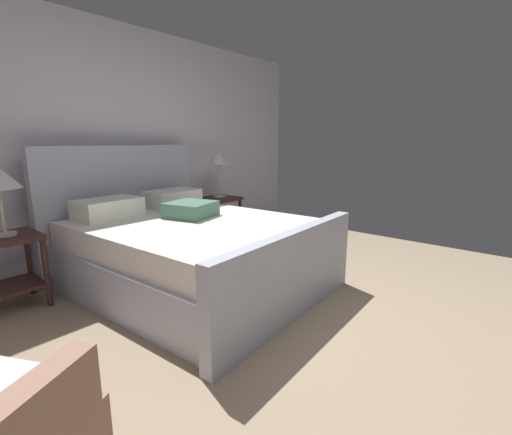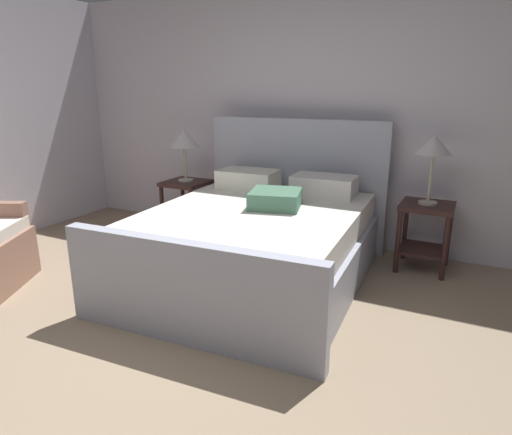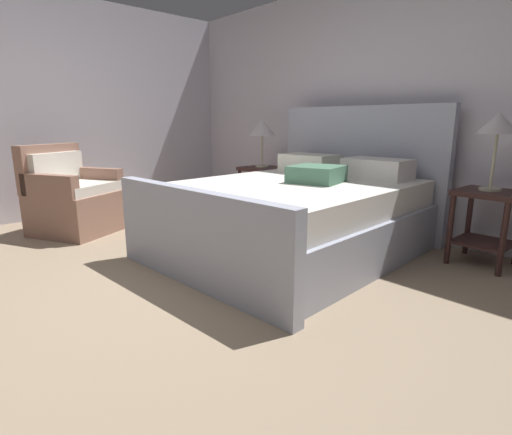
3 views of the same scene
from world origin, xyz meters
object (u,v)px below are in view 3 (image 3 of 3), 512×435
nightstand_left (262,183)px  table_lamp_left (262,129)px  nightstand_right (486,215)px  bed (298,212)px  table_lamp_right (498,126)px  armchair (72,199)px

nightstand_left → table_lamp_left: size_ratio=1.09×
nightstand_right → table_lamp_left: bearing=-176.9°
nightstand_left → table_lamp_left: 0.64m
bed → nightstand_left: size_ratio=3.81×
bed → nightstand_left: bearing=149.7°
table_lamp_right → table_lamp_left: table_lamp_right is taller
table_lamp_right → nightstand_left: (-2.44, -0.13, -0.69)m
nightstand_right → table_lamp_right: size_ratio=1.01×
table_lamp_right → armchair: (-3.23, -2.07, -0.74)m
table_lamp_left → bed: bearing=-30.3°
nightstand_right → nightstand_left: 2.44m
nightstand_left → bed: bearing=-30.3°
nightstand_right → nightstand_left: bearing=-176.9°
table_lamp_right → armchair: 3.91m
bed → table_lamp_left: bearing=149.7°
table_lamp_left → armchair: bearing=-112.2°
nightstand_right → table_lamp_right: table_lamp_right is taller
nightstand_left → armchair: armchair is taller
bed → table_lamp_right: bed is taller
table_lamp_right → bed: bearing=-145.4°
armchair → nightstand_left: bearing=67.8°
armchair → table_lamp_right: bearing=32.7°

